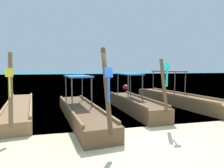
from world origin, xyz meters
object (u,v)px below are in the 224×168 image
Objects in this scene: longtail_boat_turquoise_ribbon at (134,104)px; longtail_boat_yellow_ribbon at (19,108)px; longtail_boat_blue_ribbon at (81,112)px; mooring_buoy_near at (126,88)px; longtail_boat_green_ribbon at (178,99)px.

longtail_boat_yellow_ribbon is at bearing 171.35° from longtail_boat_turquoise_ribbon.
longtail_boat_blue_ribbon reaches higher than mooring_buoy_near.
longtail_boat_green_ribbon reaches higher than longtail_boat_blue_ribbon.
longtail_boat_yellow_ribbon is at bearing -135.52° from mooring_buoy_near.
longtail_boat_yellow_ribbon is 1.00× the size of longtail_boat_green_ribbon.
longtail_boat_blue_ribbon is (2.68, -1.71, 0.08)m from longtail_boat_yellow_ribbon.
longtail_boat_blue_ribbon is 10.29m from mooring_buoy_near.
longtail_boat_yellow_ribbon is at bearing 147.48° from longtail_boat_blue_ribbon.
longtail_boat_turquoise_ribbon is at bearing -105.19° from mooring_buoy_near.
mooring_buoy_near is at bearing 74.81° from longtail_boat_turquoise_ribbon.
longtail_boat_green_ribbon is at bearing 17.37° from longtail_boat_turquoise_ribbon.
longtail_boat_green_ribbon is at bearing 18.16° from longtail_boat_blue_ribbon.
mooring_buoy_near is (-0.73, 7.26, -0.07)m from longtail_boat_green_ribbon.
longtail_boat_green_ribbon is (2.95, 0.92, -0.01)m from longtail_boat_turquoise_ribbon.
longtail_boat_blue_ribbon is 0.90× the size of longtail_boat_green_ribbon.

